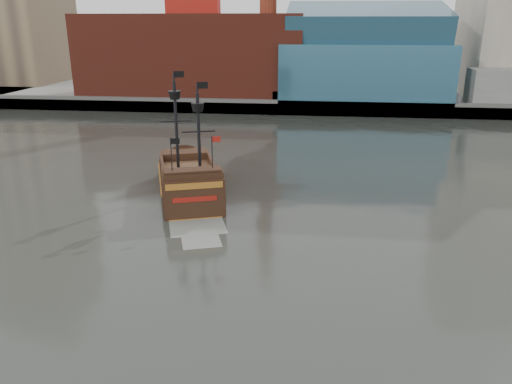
# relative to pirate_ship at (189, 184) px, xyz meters

# --- Properties ---
(ground) EXTENTS (400.00, 400.00, 0.00)m
(ground) POSITION_rel_pirate_ship_xyz_m (9.81, -18.18, -1.11)
(ground) COLOR #252722
(ground) RESTS_ON ground
(promenade_far) EXTENTS (220.00, 60.00, 2.00)m
(promenade_far) POSITION_rel_pirate_ship_xyz_m (9.81, 73.82, -0.11)
(promenade_far) COLOR slate
(promenade_far) RESTS_ON ground
(seawall) EXTENTS (220.00, 1.00, 2.60)m
(seawall) POSITION_rel_pirate_ship_xyz_m (9.81, 44.32, 0.19)
(seawall) COLOR #4C4C49
(seawall) RESTS_ON ground
(pirate_ship) EXTENTS (9.87, 17.05, 12.24)m
(pirate_ship) POSITION_rel_pirate_ship_xyz_m (0.00, 0.00, 0.00)
(pirate_ship) COLOR black
(pirate_ship) RESTS_ON ground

